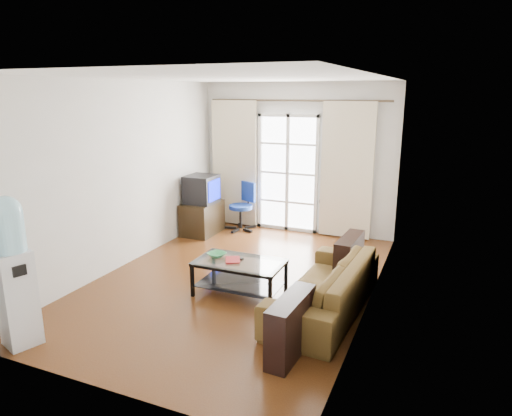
{
  "coord_description": "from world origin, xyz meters",
  "views": [
    {
      "loc": [
        2.55,
        -5.28,
        2.53
      ],
      "look_at": [
        0.15,
        0.35,
        0.96
      ],
      "focal_mm": 32.0,
      "sensor_mm": 36.0,
      "label": 1
    }
  ],
  "objects_px": {
    "tv_stand": "(202,218)",
    "crt_tv": "(201,189)",
    "sofa": "(325,286)",
    "coffee_table": "(240,273)",
    "task_chair": "(242,216)",
    "water_cooler": "(13,269)"
  },
  "relations": [
    {
      "from": "sofa",
      "to": "coffee_table",
      "type": "bearing_deg",
      "value": -86.23
    },
    {
      "from": "tv_stand",
      "to": "crt_tv",
      "type": "bearing_deg",
      "value": -93.13
    },
    {
      "from": "coffee_table",
      "to": "water_cooler",
      "type": "relative_size",
      "value": 0.71
    },
    {
      "from": "coffee_table",
      "to": "task_chair",
      "type": "distance_m",
      "value": 2.85
    },
    {
      "from": "crt_tv",
      "to": "water_cooler",
      "type": "relative_size",
      "value": 0.36
    },
    {
      "from": "coffee_table",
      "to": "tv_stand",
      "type": "xyz_separation_m",
      "value": [
        -1.74,
        2.1,
        0.0
      ]
    },
    {
      "from": "crt_tv",
      "to": "task_chair",
      "type": "xyz_separation_m",
      "value": [
        0.57,
        0.52,
        -0.57
      ]
    },
    {
      "from": "crt_tv",
      "to": "water_cooler",
      "type": "bearing_deg",
      "value": -88.44
    },
    {
      "from": "task_chair",
      "to": "tv_stand",
      "type": "bearing_deg",
      "value": -114.71
    },
    {
      "from": "sofa",
      "to": "crt_tv",
      "type": "bearing_deg",
      "value": -122.59
    },
    {
      "from": "coffee_table",
      "to": "task_chair",
      "type": "xyz_separation_m",
      "value": [
        -1.17,
        2.6,
        -0.03
      ]
    },
    {
      "from": "task_chair",
      "to": "water_cooler",
      "type": "height_order",
      "value": "water_cooler"
    },
    {
      "from": "tv_stand",
      "to": "crt_tv",
      "type": "xyz_separation_m",
      "value": [
        -0.0,
        -0.03,
        0.54
      ]
    },
    {
      "from": "tv_stand",
      "to": "task_chair",
      "type": "bearing_deg",
      "value": 40.31
    },
    {
      "from": "task_chair",
      "to": "water_cooler",
      "type": "xyz_separation_m",
      "value": [
        -0.4,
        -4.55,
        0.55
      ]
    },
    {
      "from": "water_cooler",
      "to": "coffee_table",
      "type": "bearing_deg",
      "value": 70.72
    },
    {
      "from": "coffee_table",
      "to": "crt_tv",
      "type": "bearing_deg",
      "value": 129.95
    },
    {
      "from": "coffee_table",
      "to": "crt_tv",
      "type": "relative_size",
      "value": 1.99
    },
    {
      "from": "coffee_table",
      "to": "tv_stand",
      "type": "bearing_deg",
      "value": 129.58
    },
    {
      "from": "crt_tv",
      "to": "task_chair",
      "type": "relative_size",
      "value": 0.63
    },
    {
      "from": "sofa",
      "to": "crt_tv",
      "type": "relative_size",
      "value": 3.82
    },
    {
      "from": "crt_tv",
      "to": "task_chair",
      "type": "distance_m",
      "value": 0.96
    }
  ]
}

